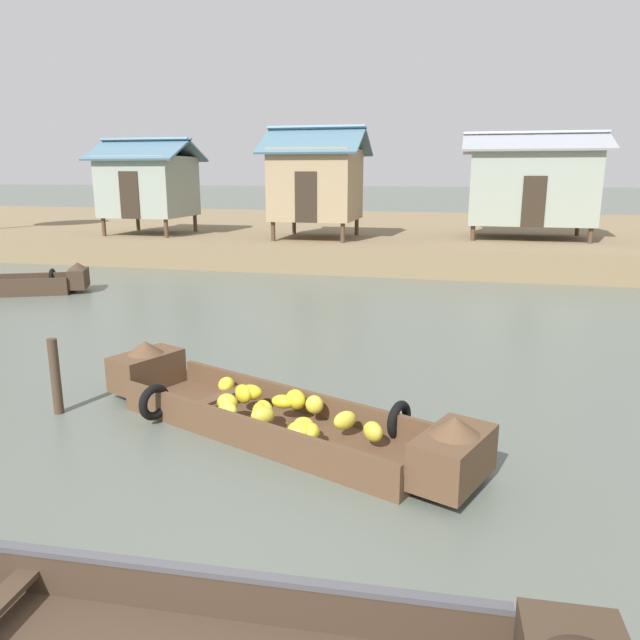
# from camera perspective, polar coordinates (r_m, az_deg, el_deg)

# --- Properties ---
(ground_plane) EXTENTS (300.00, 300.00, 0.00)m
(ground_plane) POSITION_cam_1_polar(r_m,az_deg,el_deg) (12.94, 4.16, -1.88)
(ground_plane) COLOR #596056
(riverbank_strip) EXTENTS (160.00, 20.00, 0.98)m
(riverbank_strip) POSITION_cam_1_polar(r_m,az_deg,el_deg) (30.42, 9.83, 7.83)
(riverbank_strip) COLOR #7F6B4C
(riverbank_strip) RESTS_ON ground
(banana_boat) EXTENTS (5.81, 3.23, 0.87)m
(banana_boat) POSITION_cam_1_polar(r_m,az_deg,el_deg) (8.35, -4.45, -8.66)
(banana_boat) COLOR brown
(banana_boat) RESTS_ON ground
(cargo_boat_upstream) EXTENTS (4.79, 2.90, 0.87)m
(cargo_boat_upstream) POSITION_cam_1_polar(r_m,az_deg,el_deg) (20.03, -27.74, 2.97)
(cargo_boat_upstream) COLOR #3D2D21
(cargo_boat_upstream) RESTS_ON ground
(stilt_house_left) EXTENTS (3.82, 3.52, 3.83)m
(stilt_house_left) POSITION_cam_1_polar(r_m,az_deg,el_deg) (26.38, -15.74, 12.08)
(stilt_house_left) COLOR #4C3826
(stilt_house_left) RESTS_ON riverbank_strip
(stilt_house_mid_left) EXTENTS (3.73, 3.71, 4.18)m
(stilt_house_mid_left) POSITION_cam_1_polar(r_m,az_deg,el_deg) (23.76, -0.32, 12.73)
(stilt_house_mid_left) COLOR #4C3826
(stilt_house_mid_left) RESTS_ON riverbank_strip
(stilt_house_mid_right) EXTENTS (5.18, 3.80, 3.97)m
(stilt_house_mid_right) POSITION_cam_1_polar(r_m,az_deg,el_deg) (25.01, 19.11, 11.87)
(stilt_house_mid_right) COLOR #4C3826
(stilt_house_mid_right) RESTS_ON riverbank_strip
(mooring_post) EXTENTS (0.14, 0.14, 1.13)m
(mooring_post) POSITION_cam_1_polar(r_m,az_deg,el_deg) (9.68, -23.50, -4.87)
(mooring_post) COLOR #423323
(mooring_post) RESTS_ON ground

